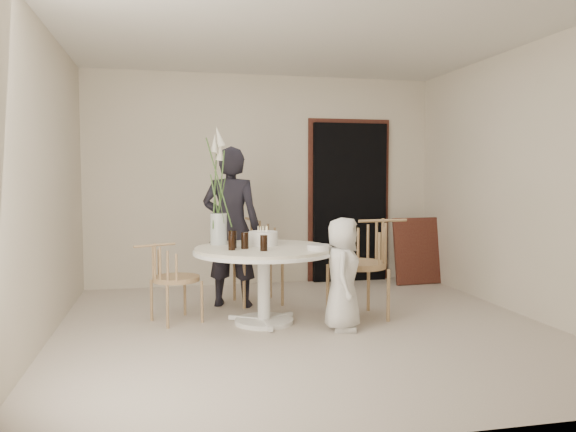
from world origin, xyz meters
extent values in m
plane|color=beige|center=(0.00, 0.00, 0.00)|extent=(4.50, 4.50, 0.00)
plane|color=silver|center=(0.00, 0.00, 2.70)|extent=(4.50, 4.50, 0.00)
plane|color=beige|center=(0.00, 2.25, 1.35)|extent=(4.50, 0.00, 4.50)
plane|color=beige|center=(0.00, -2.25, 1.35)|extent=(4.50, 0.00, 4.50)
plane|color=beige|center=(-2.25, 0.00, 1.35)|extent=(0.00, 4.50, 4.50)
plane|color=beige|center=(2.25, 0.00, 1.35)|extent=(0.00, 4.50, 4.50)
cube|color=black|center=(1.15, 2.19, 1.05)|extent=(1.00, 0.10, 2.10)
cube|color=#572D1D|center=(1.15, 2.23, 1.11)|extent=(1.12, 0.03, 2.22)
cylinder|color=white|center=(-0.35, 0.25, 0.02)|extent=(0.56, 0.56, 0.04)
cylinder|color=white|center=(-0.35, 0.25, 0.34)|extent=(0.12, 0.12, 0.65)
cylinder|color=white|center=(-0.35, 0.25, 0.68)|extent=(1.33, 1.33, 0.03)
cylinder|color=beige|center=(-0.35, 0.25, 0.71)|extent=(1.30, 1.30, 0.04)
cube|color=#572D1D|center=(1.95, 1.78, 0.43)|extent=(0.66, 0.23, 0.86)
cylinder|color=tan|center=(-0.45, 0.87, 0.24)|extent=(0.03, 0.03, 0.48)
cylinder|color=tan|center=(-0.03, 0.93, 0.24)|extent=(0.03, 0.03, 0.48)
cylinder|color=tan|center=(-0.51, 1.30, 0.24)|extent=(0.03, 0.03, 0.48)
cylinder|color=tan|center=(-0.08, 1.35, 0.24)|extent=(0.03, 0.03, 0.48)
cylinder|color=tan|center=(-0.27, 1.11, 0.50)|extent=(0.53, 0.53, 0.05)
cylinder|color=tan|center=(0.34, 0.47, 0.25)|extent=(0.03, 0.03, 0.51)
cylinder|color=tan|center=(0.38, 0.02, 0.25)|extent=(0.03, 0.03, 0.51)
cylinder|color=tan|center=(0.79, 0.50, 0.25)|extent=(0.03, 0.03, 0.51)
cylinder|color=tan|center=(0.83, 0.05, 0.25)|extent=(0.03, 0.03, 0.51)
cylinder|color=tan|center=(0.59, 0.26, 0.53)|extent=(0.56, 0.56, 0.06)
cylinder|color=tan|center=(-0.93, 0.40, 0.20)|extent=(0.03, 0.03, 0.40)
cylinder|color=tan|center=(-1.08, 0.72, 0.20)|extent=(0.03, 0.03, 0.40)
cylinder|color=tan|center=(-1.25, 0.25, 0.20)|extent=(0.03, 0.03, 0.40)
cylinder|color=tan|center=(-1.40, 0.57, 0.20)|extent=(0.03, 0.03, 0.40)
cylinder|color=tan|center=(-1.16, 0.48, 0.42)|extent=(0.45, 0.45, 0.04)
imported|color=black|center=(-0.57, 1.03, 0.86)|extent=(0.73, 0.60, 1.71)
imported|color=white|center=(0.31, -0.13, 0.51)|extent=(0.47, 0.58, 1.03)
cylinder|color=white|center=(-0.33, 0.40, 0.80)|extent=(0.28, 0.28, 0.13)
cylinder|color=#FAE59E|center=(-0.33, 0.40, 0.89)|extent=(0.01, 0.01, 0.05)
cylinder|color=#FAE59E|center=(-0.29, 0.43, 0.89)|extent=(0.01, 0.01, 0.05)
cylinder|color=#FAE59E|center=(-0.38, 0.42, 0.89)|extent=(0.01, 0.01, 0.05)
cylinder|color=#FAE59E|center=(-0.31, 0.35, 0.89)|extent=(0.01, 0.01, 0.05)
cylinder|color=#FAE59E|center=(-0.37, 0.36, 0.89)|extent=(0.01, 0.01, 0.05)
cylinder|color=black|center=(-0.67, 0.10, 0.80)|extent=(0.07, 0.07, 0.14)
cylinder|color=black|center=(-0.40, -0.02, 0.80)|extent=(0.07, 0.07, 0.14)
cylinder|color=black|center=(-0.65, 0.23, 0.81)|extent=(0.09, 0.09, 0.16)
cylinder|color=black|center=(-0.54, 0.17, 0.81)|extent=(0.08, 0.08, 0.15)
cylinder|color=white|center=(0.09, -0.07, 0.76)|extent=(0.24, 0.24, 0.05)
cylinder|color=#B9C2BF|center=(-0.75, 0.55, 0.88)|extent=(0.16, 0.16, 0.31)
cylinder|color=#41672C|center=(-0.72, 0.57, 1.27)|extent=(0.01, 0.01, 0.77)
cone|color=silver|center=(-0.72, 0.57, 1.65)|extent=(0.08, 0.08, 0.20)
cylinder|color=#41672C|center=(-0.78, 0.56, 1.30)|extent=(0.01, 0.01, 0.84)
cone|color=silver|center=(-0.78, 0.56, 1.72)|extent=(0.08, 0.08, 0.20)
cylinder|color=#41672C|center=(-0.74, 0.52, 1.33)|extent=(0.01, 0.01, 0.90)
cone|color=silver|center=(-0.74, 0.52, 1.78)|extent=(0.08, 0.08, 0.20)
camera|label=1|loc=(-1.25, -4.94, 1.39)|focal=35.00mm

